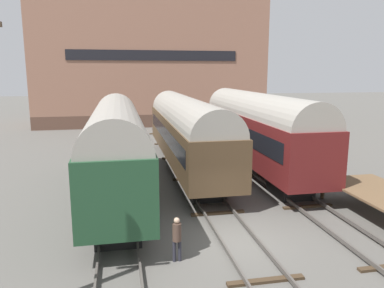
{
  "coord_description": "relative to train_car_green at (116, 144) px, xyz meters",
  "views": [
    {
      "loc": [
        -4.45,
        -13.34,
        6.66
      ],
      "look_at": [
        0.0,
        9.4,
        2.2
      ],
      "focal_mm": 35.0,
      "sensor_mm": 36.0,
      "label": 1
    }
  ],
  "objects": [
    {
      "name": "track_middle",
      "position": [
        4.66,
        -6.32,
        -2.82
      ],
      "size": [
        2.6,
        60.0,
        0.26
      ],
      "color": "#4C4742",
      "rests_on": "ground"
    },
    {
      "name": "ground_plane",
      "position": [
        4.66,
        -6.32,
        -2.96
      ],
      "size": [
        200.0,
        200.0,
        0.0
      ],
      "primitive_type": "plane",
      "color": "#56544F"
    },
    {
      "name": "train_car_maroon",
      "position": [
        9.31,
        3.99,
        0.07
      ],
      "size": [
        3.01,
        16.18,
        5.32
      ],
      "color": "black",
      "rests_on": "ground"
    },
    {
      "name": "train_car_brown",
      "position": [
        4.66,
        5.27,
        -0.11
      ],
      "size": [
        3.03,
        18.07,
        5.03
      ],
      "color": "black",
      "rests_on": "ground"
    },
    {
      "name": "train_car_green",
      "position": [
        0.0,
        0.0,
        0.0
      ],
      "size": [
        2.91,
        15.34,
        5.19
      ],
      "color": "black",
      "rests_on": "ground"
    },
    {
      "name": "person_worker",
      "position": [
        2.06,
        -7.42,
        -1.97
      ],
      "size": [
        0.32,
        0.32,
        1.65
      ],
      "color": "#282833",
      "rests_on": "ground"
    },
    {
      "name": "track_left",
      "position": [
        0.0,
        -6.32,
        -2.82
      ],
      "size": [
        2.6,
        60.0,
        0.26
      ],
      "color": "#4C4742",
      "rests_on": "ground"
    },
    {
      "name": "track_right",
      "position": [
        9.31,
        -6.32,
        -2.82
      ],
      "size": [
        2.6,
        60.0,
        0.26
      ],
      "color": "#4C4742",
      "rests_on": "ground"
    },
    {
      "name": "warehouse_building",
      "position": [
        4.5,
        31.45,
        4.87
      ],
      "size": [
        28.75,
        11.3,
        15.66
      ],
      "color": "brown",
      "rests_on": "ground"
    }
  ]
}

